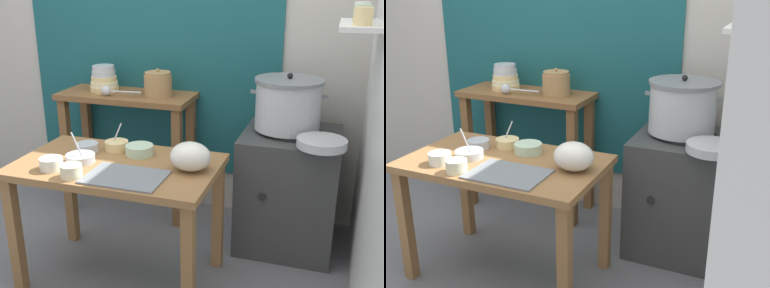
{
  "view_description": "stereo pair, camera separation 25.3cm",
  "coord_description": "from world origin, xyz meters",
  "views": [
    {
      "loc": [
        1.18,
        -2.11,
        1.66
      ],
      "look_at": [
        0.45,
        0.16,
        0.82
      ],
      "focal_mm": 43.76,
      "sensor_mm": 36.0,
      "label": 1
    },
    {
      "loc": [
        1.42,
        -2.02,
        1.66
      ],
      "look_at": [
        0.45,
        0.16,
        0.82
      ],
      "focal_mm": 43.76,
      "sensor_mm": 36.0,
      "label": 2
    }
  ],
  "objects": [
    {
      "name": "stove_block",
      "position": [
        0.93,
        0.7,
        0.38
      ],
      "size": [
        0.6,
        0.61,
        0.78
      ],
      "color": "#383838",
      "rests_on": "ground"
    },
    {
      "name": "ground_plane",
      "position": [
        0.0,
        0.0,
        0.0
      ],
      "size": [
        9.0,
        9.0,
        0.0
      ],
      "primitive_type": "plane",
      "color": "slate"
    },
    {
      "name": "prep_table",
      "position": [
        0.07,
        0.01,
        0.61
      ],
      "size": [
        1.1,
        0.66,
        0.72
      ],
      "color": "olive",
      "rests_on": "ground"
    },
    {
      "name": "prep_bowl_5",
      "position": [
        -0.06,
        -0.24,
        0.76
      ],
      "size": [
        0.11,
        0.11,
        0.07
      ],
      "color": "beige",
      "rests_on": "prep_table"
    },
    {
      "name": "prep_bowl_2",
      "position": [
        -0.03,
        0.2,
        0.75
      ],
      "size": [
        0.14,
        0.14,
        0.16
      ],
      "color": "#E5C684",
      "rests_on": "prep_table"
    },
    {
      "name": "prep_bowl_0",
      "position": [
        -0.17,
        0.12,
        0.75
      ],
      "size": [
        0.13,
        0.13,
        0.05
      ],
      "color": "#B7BABF",
      "rests_on": "prep_table"
    },
    {
      "name": "bowl_stack_enamel",
      "position": [
        -0.44,
        0.85,
        0.98
      ],
      "size": [
        0.21,
        0.21,
        0.19
      ],
      "color": "#E5C684",
      "rests_on": "back_shelf_table"
    },
    {
      "name": "prep_bowl_3",
      "position": [
        0.13,
        0.16,
        0.75
      ],
      "size": [
        0.16,
        0.16,
        0.06
      ],
      "color": "#B7D1AD",
      "rests_on": "prep_table"
    },
    {
      "name": "back_shelf_table",
      "position": [
        -0.25,
        0.83,
        0.68
      ],
      "size": [
        0.96,
        0.4,
        0.9
      ],
      "color": "brown",
      "rests_on": "ground"
    },
    {
      "name": "serving_tray",
      "position": [
        0.2,
        -0.16,
        0.72
      ],
      "size": [
        0.4,
        0.28,
        0.01
      ],
      "primitive_type": "cube",
      "color": "slate",
      "rests_on": "prep_table"
    },
    {
      "name": "prep_bowl_4",
      "position": [
        -0.13,
        -0.04,
        0.75
      ],
      "size": [
        0.16,
        0.16,
        0.18
      ],
      "color": "#B7BABF",
      "rests_on": "prep_table"
    },
    {
      "name": "prep_bowl_1",
      "position": [
        -0.22,
        -0.18,
        0.75
      ],
      "size": [
        0.12,
        0.12,
        0.06
      ],
      "color": "silver",
      "rests_on": "prep_table"
    },
    {
      "name": "plastic_bag",
      "position": [
        0.48,
        0.04,
        0.8
      ],
      "size": [
        0.22,
        0.18,
        0.15
      ],
      "primitive_type": "ellipsoid",
      "color": "silver",
      "rests_on": "prep_table"
    },
    {
      "name": "steamer_pot",
      "position": [
        0.89,
        0.72,
        0.94
      ],
      "size": [
        0.47,
        0.42,
        0.35
      ],
      "color": "#B7BABF",
      "rests_on": "stove_block"
    },
    {
      "name": "wide_pan",
      "position": [
        1.12,
        0.44,
        0.8
      ],
      "size": [
        0.28,
        0.28,
        0.05
      ],
      "primitive_type": "cylinder",
      "color": "#B7BABF",
      "rests_on": "stove_block"
    },
    {
      "name": "wall_back",
      "position": [
        0.08,
        1.1,
        1.3
      ],
      "size": [
        4.4,
        0.12,
        2.6
      ],
      "color": "#B2ADA3",
      "rests_on": "ground"
    },
    {
      "name": "clay_pot",
      "position": [
        -0.01,
        0.83,
        0.98
      ],
      "size": [
        0.19,
        0.19,
        0.19
      ],
      "color": "#A37A4C",
      "rests_on": "back_shelf_table"
    },
    {
      "name": "ladle",
      "position": [
        -0.34,
        0.72,
        0.94
      ],
      "size": [
        0.29,
        0.07,
        0.07
      ],
      "color": "#B7BABF",
      "rests_on": "back_shelf_table"
    }
  ]
}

